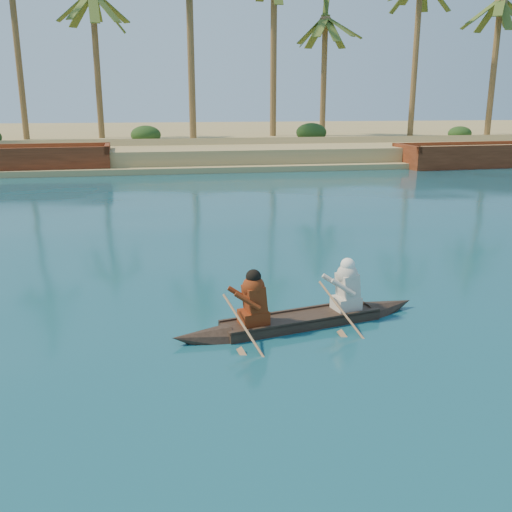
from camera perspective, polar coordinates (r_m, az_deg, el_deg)
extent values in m
plane|color=#0D3E53|center=(14.27, 4.54, -2.55)|extent=(160.00, 160.00, 0.00)
cube|color=tan|center=(39.51, -5.22, 9.06)|extent=(150.00, 8.00, 0.50)
cube|color=tan|center=(61.34, -7.17, 11.61)|extent=(150.00, 50.00, 1.50)
cube|color=maroon|center=(38.68, -23.18, 8.26)|extent=(11.99, 4.46, 1.48)
cube|color=maroon|center=(42.55, 21.06, 8.95)|extent=(11.02, 4.30, 1.35)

